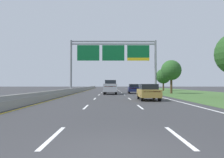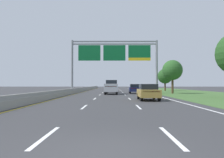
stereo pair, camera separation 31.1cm
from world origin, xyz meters
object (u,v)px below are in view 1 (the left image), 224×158
(car_gold_right_lane_sedan, at_px, (148,92))
(roadside_tree_mid, at_px, (171,70))
(pickup_truck_silver, at_px, (111,87))
(car_white_centre_lane_sedan, at_px, (111,88))
(roadside_tree_far, at_px, (163,76))
(overhead_sign_gantry, at_px, (113,55))
(car_navy_right_lane_sedan, at_px, (134,89))

(car_gold_right_lane_sedan, xyz_separation_m, roadside_tree_mid, (6.39, 15.91, 3.05))
(pickup_truck_silver, relative_size, car_white_centre_lane_sedan, 1.23)
(pickup_truck_silver, height_order, roadside_tree_far, roadside_tree_far)
(overhead_sign_gantry, height_order, roadside_tree_mid, overhead_sign_gantry)
(overhead_sign_gantry, distance_m, car_navy_right_lane_sedan, 6.73)
(car_gold_right_lane_sedan, bearing_deg, roadside_tree_mid, -21.21)
(roadside_tree_mid, bearing_deg, pickup_truck_silver, -167.57)
(car_white_centre_lane_sedan, height_order, roadside_tree_mid, roadside_tree_mid)
(car_gold_right_lane_sedan, distance_m, roadside_tree_far, 32.96)
(car_navy_right_lane_sedan, distance_m, roadside_tree_far, 17.23)
(overhead_sign_gantry, bearing_deg, pickup_truck_silver, -96.92)
(car_navy_right_lane_sedan, bearing_deg, car_white_centre_lane_sedan, 33.22)
(roadside_tree_far, bearing_deg, car_gold_right_lane_sedan, -105.27)
(pickup_truck_silver, distance_m, car_gold_right_lane_sedan, 14.18)
(car_white_centre_lane_sedan, bearing_deg, car_gold_right_lane_sedan, -172.18)
(pickup_truck_silver, xyz_separation_m, car_navy_right_lane_sedan, (3.92, 3.20, -0.26))
(car_white_centre_lane_sedan, relative_size, car_gold_right_lane_sedan, 1.00)
(overhead_sign_gantry, relative_size, roadside_tree_far, 2.92)
(pickup_truck_silver, xyz_separation_m, car_gold_right_lane_sedan, (3.69, -13.69, -0.26))
(car_navy_right_lane_sedan, xyz_separation_m, roadside_tree_mid, (6.16, -0.97, 3.05))
(overhead_sign_gantry, xyz_separation_m, car_navy_right_lane_sedan, (3.44, -0.75, -5.74))
(car_gold_right_lane_sedan, height_order, roadside_tree_mid, roadside_tree_mid)
(car_white_centre_lane_sedan, xyz_separation_m, car_gold_right_lane_sedan, (3.58, -23.08, 0.00))
(pickup_truck_silver, xyz_separation_m, car_white_centre_lane_sedan, (0.11, 9.39, -0.26))
(car_gold_right_lane_sedan, height_order, roadside_tree_far, roadside_tree_far)
(car_gold_right_lane_sedan, relative_size, roadside_tree_mid, 0.80)
(overhead_sign_gantry, distance_m, roadside_tree_mid, 10.12)
(roadside_tree_mid, bearing_deg, overhead_sign_gantry, 169.79)
(pickup_truck_silver, bearing_deg, overhead_sign_gantry, -5.68)
(roadside_tree_far, bearing_deg, pickup_truck_silver, -124.43)
(pickup_truck_silver, distance_m, car_navy_right_lane_sedan, 5.06)
(car_navy_right_lane_sedan, xyz_separation_m, roadside_tree_far, (8.43, 14.81, 2.60))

